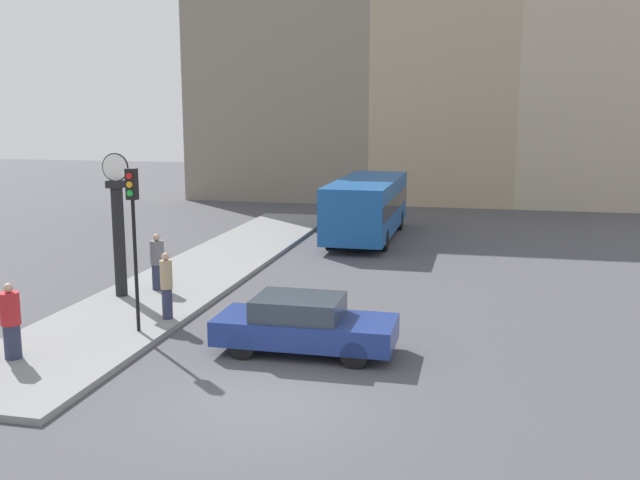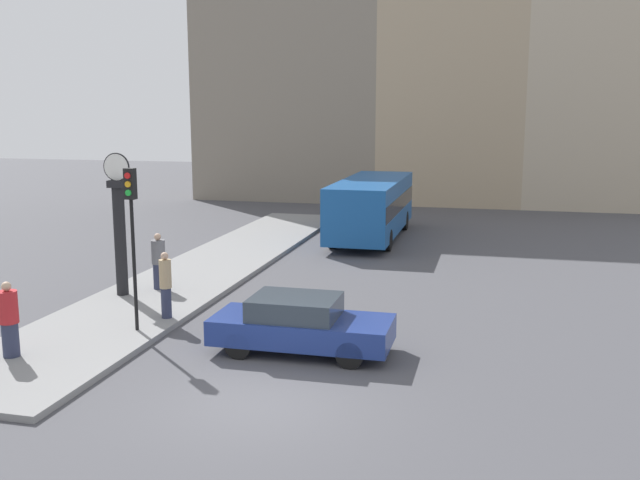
% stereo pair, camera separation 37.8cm
% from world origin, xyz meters
% --- Properties ---
extents(ground_plane, '(120.00, 120.00, 0.00)m').
position_xyz_m(ground_plane, '(0.00, 0.00, 0.00)').
color(ground_plane, '#47474C').
extents(sidewalk_corner, '(3.68, 25.75, 0.15)m').
position_xyz_m(sidewalk_corner, '(-5.51, 10.88, 0.07)').
color(sidewalk_corner, gray).
rests_on(sidewalk_corner, ground_plane).
extents(building_row, '(28.74, 5.00, 19.27)m').
position_xyz_m(building_row, '(-0.96, 31.72, 8.65)').
color(building_row, gray).
rests_on(building_row, ground_plane).
extents(sedan_car, '(4.22, 1.76, 1.35)m').
position_xyz_m(sedan_car, '(-0.01, 2.98, 0.68)').
color(sedan_car, navy).
rests_on(sedan_car, ground_plane).
extents(bus_distant, '(2.57, 8.62, 2.63)m').
position_xyz_m(bus_distant, '(-0.97, 18.25, 1.51)').
color(bus_distant, '#195199').
rests_on(bus_distant, ground_plane).
extents(traffic_light_near, '(0.26, 0.24, 4.10)m').
position_xyz_m(traffic_light_near, '(-4.37, 3.18, 3.07)').
color(traffic_light_near, black).
rests_on(traffic_light_near, sidewalk_corner).
extents(street_clock, '(0.83, 0.46, 4.26)m').
position_xyz_m(street_clock, '(-6.49, 6.27, 2.19)').
color(street_clock, black).
rests_on(street_clock, sidewalk_corner).
extents(pedestrian_tan_coat, '(0.32, 0.32, 1.79)m').
position_xyz_m(pedestrian_tan_coat, '(-4.11, 4.36, 1.06)').
color(pedestrian_tan_coat, '#2D334C').
rests_on(pedestrian_tan_coat, sidewalk_corner).
extents(pedestrian_red_top, '(0.43, 0.43, 1.74)m').
position_xyz_m(pedestrian_red_top, '(-6.17, 0.72, 1.00)').
color(pedestrian_red_top, '#2D334C').
rests_on(pedestrian_red_top, sidewalk_corner).
extents(pedestrian_grey_jacket, '(0.42, 0.42, 1.75)m').
position_xyz_m(pedestrian_grey_jacket, '(-5.74, 7.20, 1.01)').
color(pedestrian_grey_jacket, '#2D334C').
rests_on(pedestrian_grey_jacket, sidewalk_corner).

